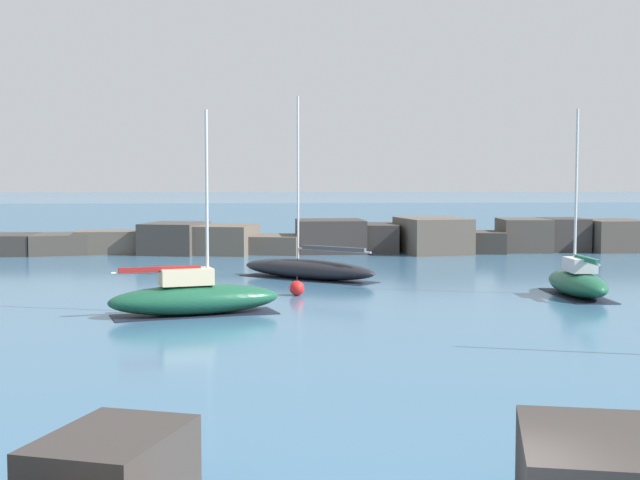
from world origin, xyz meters
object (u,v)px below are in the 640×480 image
object	(u,v)px
sailboat_moored_0	(308,269)
mooring_buoy_orange_near	(297,288)
sailboat_moored_3	(578,282)
sailboat_moored_5	(194,297)

from	to	relation	value
sailboat_moored_0	mooring_buoy_orange_near	bearing A→B (deg)	-97.43
sailboat_moored_3	sailboat_moored_0	bearing A→B (deg)	147.46
sailboat_moored_0	sailboat_moored_5	bearing A→B (deg)	-113.30
sailboat_moored_3	mooring_buoy_orange_near	world-z (taller)	sailboat_moored_3
sailboat_moored_5	mooring_buoy_orange_near	world-z (taller)	sailboat_moored_5
sailboat_moored_0	mooring_buoy_orange_near	world-z (taller)	sailboat_moored_0
sailboat_moored_5	mooring_buoy_orange_near	xyz separation A→B (m)	(4.26, 5.38, -0.35)
sailboat_moored_3	mooring_buoy_orange_near	size ratio (longest dim) A/B	9.62
sailboat_moored_3	sailboat_moored_5	xyz separation A→B (m)	(-16.96, -4.31, 0.02)
sailboat_moored_3	mooring_buoy_orange_near	bearing A→B (deg)	175.18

